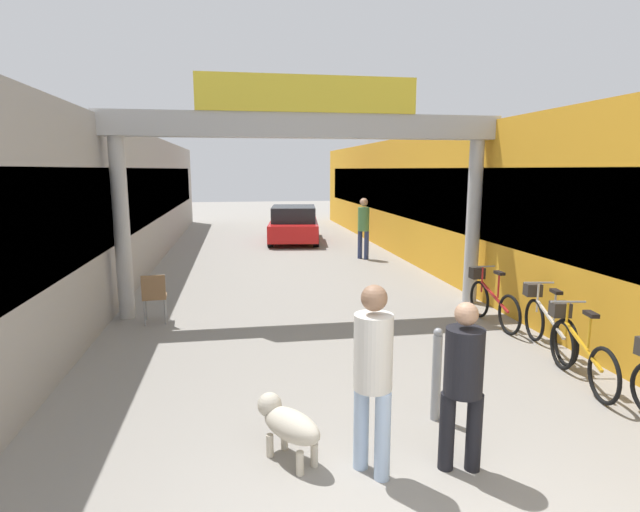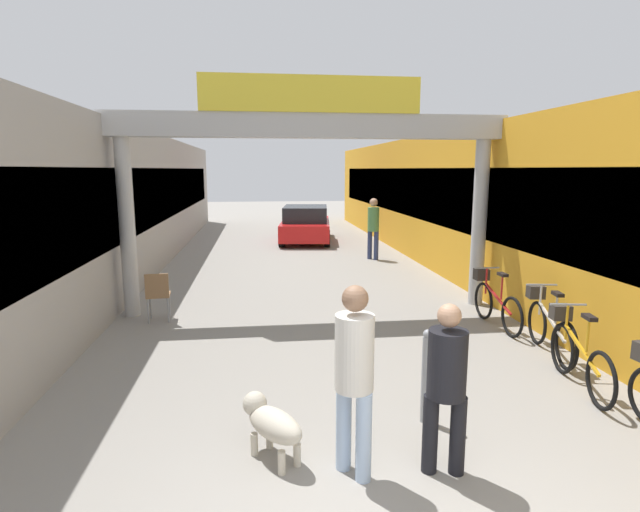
{
  "view_description": "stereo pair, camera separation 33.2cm",
  "coord_description": "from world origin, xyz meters",
  "views": [
    {
      "loc": [
        -1.3,
        -2.36,
        2.69
      ],
      "look_at": [
        0.0,
        5.5,
        1.3
      ],
      "focal_mm": 28.0,
      "sensor_mm": 36.0,
      "label": 1
    },
    {
      "loc": [
        -0.97,
        -2.4,
        2.69
      ],
      "look_at": [
        0.0,
        5.5,
        1.3
      ],
      "focal_mm": 28.0,
      "sensor_mm": 36.0,
      "label": 2
    }
  ],
  "objects": [
    {
      "name": "pedestrian_companion",
      "position": [
        0.62,
        1.52,
        0.89
      ],
      "size": [
        0.41,
        0.41,
        1.56
      ],
      "color": "black",
      "rests_on": "ground_plane"
    },
    {
      "name": "storefront_left",
      "position": [
        -5.09,
        11.0,
        1.81
      ],
      "size": [
        3.0,
        26.0,
        3.62
      ],
      "color": "#9E9993",
      "rests_on": "ground_plane"
    },
    {
      "name": "bicycle_silver_third",
      "position": [
        3.23,
        4.19,
        0.44
      ],
      "size": [
        0.46,
        1.68,
        0.98
      ],
      "color": "black",
      "rests_on": "ground_plane"
    },
    {
      "name": "parked_car_red",
      "position": [
        0.77,
        16.21,
        0.64
      ],
      "size": [
        2.24,
        4.19,
        1.33
      ],
      "color": "red",
      "rests_on": "ground_plane"
    },
    {
      "name": "pedestrian_carrying_crate",
      "position": [
        2.42,
        12.13,
        1.06
      ],
      "size": [
        0.48,
        0.48,
        1.84
      ],
      "color": "navy",
      "rests_on": "ground_plane"
    },
    {
      "name": "dog_on_leash",
      "position": [
        -0.9,
        1.94,
        0.36
      ],
      "size": [
        0.67,
        0.78,
        0.57
      ],
      "color": "beige",
      "rests_on": "ground_plane"
    },
    {
      "name": "bicycle_orange_second",
      "position": [
        2.94,
        3.09,
        0.44
      ],
      "size": [
        0.47,
        1.67,
        0.98
      ],
      "color": "black",
      "rests_on": "ground_plane"
    },
    {
      "name": "arcade_sign_gateway",
      "position": [
        0.0,
        6.92,
        3.1
      ],
      "size": [
        7.4,
        0.47,
        4.33
      ],
      "color": "#B2B2B2",
      "rests_on": "ground_plane"
    },
    {
      "name": "bicycle_red_farthest",
      "position": [
        3.05,
        5.53,
        0.44
      ],
      "size": [
        0.46,
        1.69,
        0.98
      ],
      "color": "black",
      "rests_on": "ground_plane"
    },
    {
      "name": "pedestrian_with_dog",
      "position": [
        -0.18,
        1.59,
        0.99
      ],
      "size": [
        0.48,
        0.48,
        1.73
      ],
      "color": "#A5BFE0",
      "rests_on": "ground_plane"
    },
    {
      "name": "storefront_right",
      "position": [
        5.09,
        11.0,
        1.81
      ],
      "size": [
        3.0,
        26.0,
        3.62
      ],
      "color": "gold",
      "rests_on": "ground_plane"
    },
    {
      "name": "cafe_chair_wood_nearer",
      "position": [
        -2.78,
        6.47,
        0.54
      ],
      "size": [
        0.44,
        0.44,
        0.89
      ],
      "color": "gray",
      "rests_on": "ground_plane"
    },
    {
      "name": "bollard_post_metal",
      "position": [
        0.76,
        2.42,
        0.53
      ],
      "size": [
        0.1,
        0.1,
        1.03
      ],
      "color": "gray",
      "rests_on": "ground_plane"
    }
  ]
}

